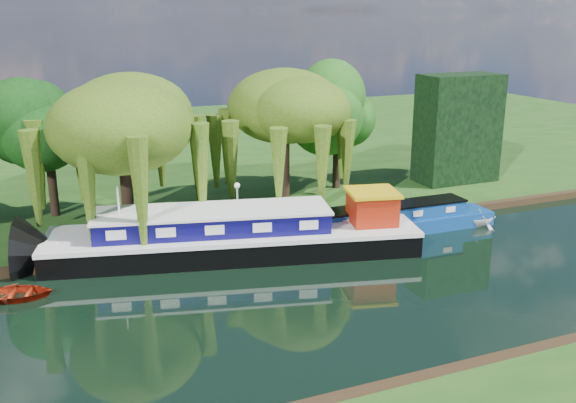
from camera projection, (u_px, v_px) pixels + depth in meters
name	position (u px, v px, depth m)	size (l,w,h in m)	color
ground	(299.00, 300.00, 29.71)	(120.00, 120.00, 0.00)	black
far_bank	(154.00, 152.00, 59.74)	(120.00, 52.00, 0.45)	#194011
dutch_barge	(237.00, 235.00, 35.15)	(20.65, 9.05, 4.25)	black
narrowboat	(393.00, 222.00, 38.60)	(13.20, 2.48, 1.92)	navy
red_dinghy	(16.00, 298.00, 29.89)	(2.42, 3.38, 0.70)	maroon
white_cruiser	(480.00, 226.00, 40.00)	(1.95, 2.25, 1.19)	silver
willow_left	(122.00, 126.00, 35.93)	(7.17, 7.17, 8.60)	black
willow_right	(284.00, 119.00, 40.29)	(6.63, 6.63, 8.08)	black
tree_far_mid	(47.00, 130.00, 39.06)	(4.84, 4.84, 7.91)	black
tree_far_right	(338.00, 113.00, 45.50)	(4.84, 4.84, 7.92)	black
conifer_hedge	(458.00, 128.00, 47.82)	(6.00, 3.00, 8.00)	black
lamppost	(237.00, 192.00, 38.50)	(0.36, 0.36, 2.56)	silver
mooring_posts	(233.00, 228.00, 36.69)	(19.16, 0.16, 1.00)	silver
reeds_near	(534.00, 335.00, 25.38)	(33.70, 1.50, 1.10)	#245717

